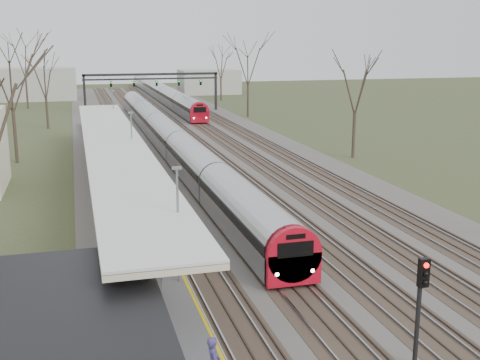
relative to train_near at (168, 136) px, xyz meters
The scene contains 10 objects.
track_bed 4.92m from the train_near, 54.07° to the left, with size 24.00×160.00×0.22m.
platform 15.20m from the train_near, 115.58° to the right, with size 3.50×69.00×1.00m, color #9E9B93.
canopy 19.50m from the train_near, 109.79° to the right, with size 4.10×50.00×3.11m.
station_building 44.33m from the train_near, 103.04° to the right, with size 6.00×9.00×3.20m, color silver.
signal_gantry 34.09m from the train_near, 85.28° to the left, with size 21.00×0.59×6.08m.
tree_west_far 16.22m from the train_near, 167.61° to the right, with size 5.50×5.50×11.33m.
tree_east_far 19.76m from the train_near, 29.10° to the right, with size 5.00×5.00×10.30m.
train_near is the anchor object (origin of this frame).
train_far 55.27m from the train_near, 82.72° to the left, with size 2.62×75.21×3.05m.
signal_post 44.69m from the train_near, 87.76° to the right, with size 0.35×0.45×4.10m.
Camera 1 is at (-11.60, -9.96, 11.13)m, focal length 45.00 mm.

